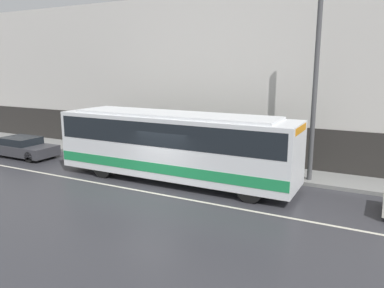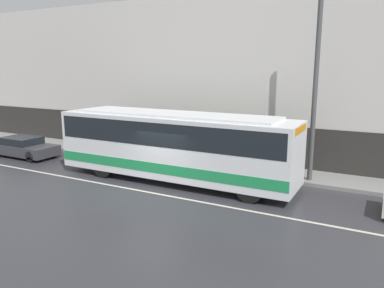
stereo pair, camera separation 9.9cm
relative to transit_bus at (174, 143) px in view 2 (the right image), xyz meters
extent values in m
plane|color=#333338|center=(0.11, -1.97, -1.81)|extent=(60.00, 60.00, 0.00)
cube|color=gray|center=(0.11, 3.18, -1.72)|extent=(60.00, 2.31, 0.17)
cube|color=silver|center=(0.11, 4.49, 2.77)|extent=(60.00, 0.30, 9.15)
cube|color=#2D2B28|center=(0.11, 4.32, -0.66)|extent=(60.00, 0.06, 2.29)
cube|color=beige|center=(0.11, -1.97, -1.80)|extent=(54.00, 0.14, 0.01)
cube|color=white|center=(-0.01, 0.00, -0.09)|extent=(11.45, 2.59, 2.74)
cube|color=#1E8C4C|center=(-0.01, 0.00, -0.91)|extent=(11.39, 2.61, 0.45)
cube|color=black|center=(-0.01, 0.00, 0.58)|extent=(11.10, 2.61, 1.04)
cube|color=orange|center=(5.67, 0.00, 1.09)|extent=(0.12, 1.94, 0.28)
cube|color=white|center=(-0.01, 0.00, 1.34)|extent=(9.73, 2.20, 0.12)
cylinder|color=black|center=(4.12, -1.13, -1.26)|extent=(1.09, 0.28, 1.09)
cylinder|color=black|center=(4.12, 1.13, -1.26)|extent=(1.09, 0.28, 1.09)
cylinder|color=black|center=(-3.33, -1.13, -1.26)|extent=(1.09, 0.28, 1.09)
cylinder|color=black|center=(-3.33, 1.13, -1.26)|extent=(1.09, 0.28, 1.09)
cube|color=#38383D|center=(-10.45, 0.00, -1.35)|extent=(4.37, 1.78, 0.58)
cube|color=black|center=(-10.56, 0.00, -0.84)|extent=(2.10, 1.60, 0.42)
cylinder|color=black|center=(-8.92, -0.79, -1.49)|extent=(0.63, 0.20, 0.63)
cylinder|color=black|center=(-8.92, 0.79, -1.49)|extent=(0.63, 0.20, 0.63)
cylinder|color=black|center=(-11.98, 0.79, -1.49)|extent=(0.63, 0.20, 0.63)
cylinder|color=#4C4C4F|center=(5.72, 2.55, 2.52)|extent=(0.22, 0.22, 8.31)
camera|label=1|loc=(8.57, -14.65, 3.46)|focal=35.00mm
camera|label=2|loc=(8.66, -14.60, 3.46)|focal=35.00mm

